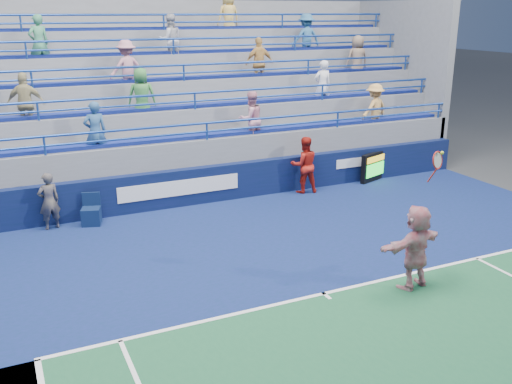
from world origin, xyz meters
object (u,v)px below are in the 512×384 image
ball_girl (304,165)px  serve_speed_board (375,166)px  line_judge (49,201)px  tennis_player (416,247)px  judge_chair (91,215)px

ball_girl → serve_speed_board: bearing=-164.7°
serve_speed_board → line_judge: bearing=-179.0°
tennis_player → line_judge: (-6.43, 6.59, -0.13)m
serve_speed_board → tennis_player: tennis_player is taller
serve_speed_board → judge_chair: size_ratio=1.62×
tennis_player → line_judge: tennis_player is taller
line_judge → judge_chair: bearing=159.6°
serve_speed_board → line_judge: (-10.39, -0.18, 0.28)m
tennis_player → ball_girl: 6.70m
serve_speed_board → judge_chair: bearing=-178.3°
serve_speed_board → line_judge: 10.39m
line_judge → ball_girl: (7.57, 0.02, 0.13)m
judge_chair → tennis_player: size_ratio=0.30×
serve_speed_board → judge_chair: (-9.38, -0.28, -0.22)m
judge_chair → ball_girl: ball_girl is taller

